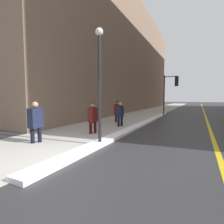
{
  "coord_description": "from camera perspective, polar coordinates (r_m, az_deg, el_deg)",
  "views": [
    {
      "loc": [
        3.41,
        -3.63,
        1.74
      ],
      "look_at": [
        -0.4,
        4.0,
        1.05
      ],
      "focal_mm": 28.0,
      "sensor_mm": 36.0,
      "label": 1
    }
  ],
  "objects": [
    {
      "name": "road_centre_stripe",
      "position": [
        18.72,
        28.22,
        -1.26
      ],
      "size": [
        0.16,
        80.0,
        0.0
      ],
      "color": "gold",
      "rests_on": "ground"
    },
    {
      "name": "pedestrian_nearside",
      "position": [
        7.31,
        -23.68,
        -2.47
      ],
      "size": [
        0.32,
        0.52,
        1.6
      ],
      "rotation": [
        0.0,
        0.0,
        -1.55
      ],
      "color": "black",
      "rests_on": "ground"
    },
    {
      "name": "snow_bank_curb",
      "position": [
        11.09,
        9.21,
        -4.14
      ],
      "size": [
        0.54,
        16.69,
        0.13
      ],
      "color": "white",
      "rests_on": "ground"
    },
    {
      "name": "building_facade_left",
      "position": [
        26.44,
        2.82,
        16.95
      ],
      "size": [
        6.0,
        36.0,
        14.79
      ],
      "color": "#846B56",
      "rests_on": "ground"
    },
    {
      "name": "traffic_light_near",
      "position": [
        17.27,
        18.91,
        7.88
      ],
      "size": [
        1.31,
        0.32,
        3.87
      ],
      "rotation": [
        0.0,
        0.0,
        -0.05
      ],
      "color": "black",
      "rests_on": "ground"
    },
    {
      "name": "pedestrian_in_glasses",
      "position": [
        10.62,
        2.68,
        -0.33
      ],
      "size": [
        0.29,
        0.49,
        1.48
      ],
      "rotation": [
        0.0,
        0.0,
        -1.55
      ],
      "color": "black",
      "rests_on": "ground"
    },
    {
      "name": "sidewalk_slab",
      "position": [
        19.48,
        10.3,
        -0.57
      ],
      "size": [
        4.0,
        80.0,
        0.01
      ],
      "color": "#B2AFA8",
      "rests_on": "ground"
    },
    {
      "name": "pedestrian_in_fedora",
      "position": [
        8.52,
        -6.25,
        -1.29
      ],
      "size": [
        0.34,
        0.7,
        1.59
      ],
      "rotation": [
        0.0,
        0.0,
        -1.55
      ],
      "color": "#340C0C",
      "rests_on": "ground"
    },
    {
      "name": "pedestrian_with_shoulder_bag",
      "position": [
        12.49,
        1.78,
        0.67
      ],
      "size": [
        0.35,
        0.71,
        1.62
      ],
      "rotation": [
        0.0,
        0.0,
        -1.55
      ],
      "color": "#340C0C",
      "rests_on": "ground"
    },
    {
      "name": "lamp_post",
      "position": [
        6.42,
        -4.12,
        12.0
      ],
      "size": [
        0.28,
        0.28,
        4.21
      ],
      "color": "black",
      "rests_on": "ground"
    },
    {
      "name": "ground_plane",
      "position": [
        5.28,
        -16.27,
        -14.8
      ],
      "size": [
        160.0,
        160.0,
        0.0
      ],
      "primitive_type": "plane",
      "color": "#2D2D30"
    }
  ]
}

